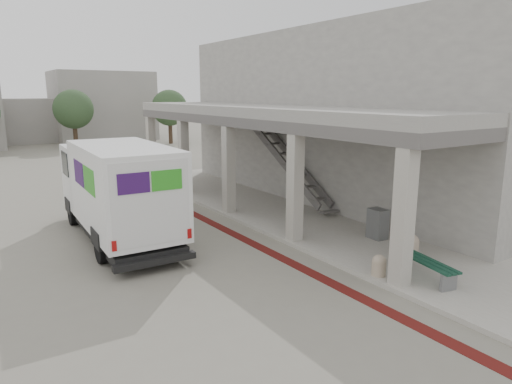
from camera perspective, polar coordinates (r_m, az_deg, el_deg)
ground at (r=12.60m, az=-1.47°, el=-8.65°), size 120.00×120.00×0.00m
bike_lane_stripe at (r=14.70m, az=-2.25°, el=-5.54°), size 0.35×40.00×0.01m
sidewalk at (r=14.95m, az=11.75°, el=-5.27°), size 4.40×28.00×0.12m
transit_building at (r=19.52m, az=8.80°, el=8.91°), size 7.60×17.00×7.00m
distant_backdrop at (r=46.07m, az=-29.28°, el=8.50°), size 28.00×10.00×6.50m
tree_mid at (r=40.88m, az=-21.87°, el=9.56°), size 3.20×3.20×4.80m
tree_right at (r=42.26m, az=-10.76°, el=10.27°), size 3.20×3.20×4.80m
fedex_truck at (r=14.74m, az=-16.97°, el=0.43°), size 2.45×7.16×3.02m
bench at (r=11.86m, az=20.17°, el=-8.44°), size 0.84×2.05×0.47m
bollard_near at (r=11.67m, az=15.12°, el=-8.82°), size 0.35×0.35×0.53m
bollard_far at (r=13.24m, az=18.83°, el=-6.32°), size 0.41×0.41×0.62m
utility_cabinet at (r=14.48m, az=14.96°, el=-3.85°), size 0.45×0.58×0.93m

